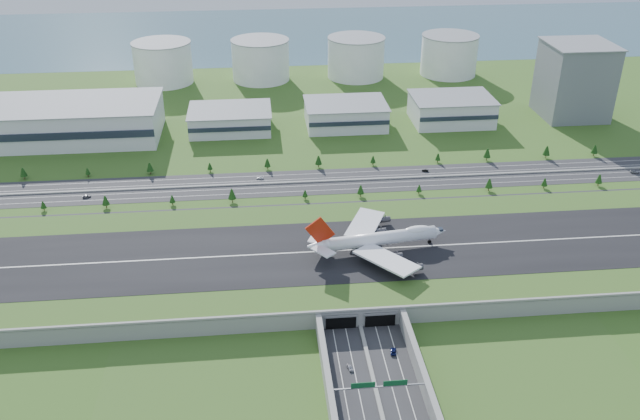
{
  "coord_description": "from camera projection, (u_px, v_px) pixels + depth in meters",
  "views": [
    {
      "loc": [
        -40.08,
        -280.99,
        182.16
      ],
      "look_at": [
        -9.19,
        35.0,
        12.44
      ],
      "focal_mm": 38.0,
      "sensor_mm": 36.0,
      "label": 1
    }
  ],
  "objects": [
    {
      "name": "fuel_tank_a",
      "position": [
        163.0,
        63.0,
        589.49
      ],
      "size": [
        50.0,
        50.0,
        35.0
      ],
      "primitive_type": "cylinder",
      "color": "white",
      "rests_on": "ground"
    },
    {
      "name": "office_tower",
      "position": [
        575.0,
        81.0,
        511.3
      ],
      "size": [
        46.0,
        46.0,
        55.0
      ],
      "primitive_type": "cube",
      "color": "slate",
      "rests_on": "ground"
    },
    {
      "name": "hangar_mid_a",
      "position": [
        230.0,
        120.0,
        494.03
      ],
      "size": [
        58.0,
        42.0,
        15.0
      ],
      "primitive_type": "cube",
      "color": "silver",
      "rests_on": "ground"
    },
    {
      "name": "sign_gantry_near",
      "position": [
        379.0,
        387.0,
        249.25
      ],
      "size": [
        38.7,
        0.7,
        9.8
      ],
      "color": "gray",
      "rests_on": "ground"
    },
    {
      "name": "car_6",
      "position": [
        635.0,
        172.0,
        429.85
      ],
      "size": [
        6.14,
        4.02,
        1.57
      ],
      "primitive_type": "imported",
      "rotation": [
        0.0,
        0.0,
        1.3
      ],
      "color": "#9F9EA2",
      "rests_on": "ground"
    },
    {
      "name": "hangar_mid_c",
      "position": [
        451.0,
        110.0,
        507.24
      ],
      "size": [
        58.0,
        42.0,
        19.0
      ],
      "primitive_type": "cube",
      "color": "silver",
      "rests_on": "ground"
    },
    {
      "name": "car_2",
      "position": [
        393.0,
        351.0,
        276.5
      ],
      "size": [
        3.17,
        5.32,
        1.38
      ],
      "primitive_type": "imported",
      "rotation": [
        0.0,
        0.0,
        2.96
      ],
      "color": "#0D1545",
      "rests_on": "ground"
    },
    {
      "name": "boeing_747",
      "position": [
        378.0,
        239.0,
        329.83
      ],
      "size": [
        71.75,
        67.39,
        22.25
      ],
      "rotation": [
        0.0,
        0.0,
        0.14
      ],
      "color": "white",
      "rests_on": "airfield_deck"
    },
    {
      "name": "fuel_tank_b",
      "position": [
        261.0,
        60.0,
        596.79
      ],
      "size": [
        50.0,
        50.0,
        35.0
      ],
      "primitive_type": "cylinder",
      "color": "white",
      "rests_on": "ground"
    },
    {
      "name": "underpass_road",
      "position": [
        381.0,
        403.0,
        247.07
      ],
      "size": [
        38.8,
        120.4,
        8.0
      ],
      "color": "#28282B",
      "rests_on": "ground"
    },
    {
      "name": "fuel_tank_c",
      "position": [
        356.0,
        58.0,
        604.08
      ],
      "size": [
        50.0,
        50.0,
        35.0
      ],
      "primitive_type": "cylinder",
      "color": "white",
      "rests_on": "ground"
    },
    {
      "name": "car_5",
      "position": [
        425.0,
        170.0,
        432.03
      ],
      "size": [
        4.38,
        2.74,
        1.36
      ],
      "primitive_type": "imported",
      "rotation": [
        0.0,
        0.0,
        -1.91
      ],
      "color": "black",
      "rests_on": "ground"
    },
    {
      "name": "ground",
      "position": [
        345.0,
        264.0,
        335.95
      ],
      "size": [
        1200.0,
        1200.0,
        0.0
      ],
      "primitive_type": "plane",
      "color": "#2E5219",
      "rests_on": "ground"
    },
    {
      "name": "fuel_tank_d",
      "position": [
        449.0,
        55.0,
        611.37
      ],
      "size": [
        50.0,
        50.0,
        35.0
      ],
      "primitive_type": "cylinder",
      "color": "white",
      "rests_on": "ground"
    },
    {
      "name": "hangar_west",
      "position": [
        73.0,
        121.0,
        477.85
      ],
      "size": [
        120.0,
        60.0,
        25.0
      ],
      "primitive_type": "cube",
      "color": "silver",
      "rests_on": "ground"
    },
    {
      "name": "car_0",
      "position": [
        350.0,
        367.0,
        267.85
      ],
      "size": [
        2.7,
        4.63,
        1.48
      ],
      "primitive_type": "imported",
      "rotation": [
        0.0,
        0.0,
        0.23
      ],
      "color": "silver",
      "rests_on": "ground"
    },
    {
      "name": "bay_water",
      "position": [
        290.0,
        33.0,
        757.24
      ],
      "size": [
        1200.0,
        260.0,
        0.06
      ],
      "primitive_type": "cube",
      "color": "#3A606F",
      "rests_on": "ground"
    },
    {
      "name": "hangar_mid_b",
      "position": [
        346.0,
        114.0,
        500.85
      ],
      "size": [
        58.0,
        42.0,
        17.0
      ],
      "primitive_type": "cube",
      "color": "silver",
      "rests_on": "ground"
    },
    {
      "name": "airfield_deck",
      "position": [
        345.0,
        257.0,
        333.93
      ],
      "size": [
        520.0,
        100.0,
        9.2
      ],
      "color": "gray",
      "rests_on": "ground"
    },
    {
      "name": "car_4",
      "position": [
        87.0,
        196.0,
        399.63
      ],
      "size": [
        5.18,
        3.45,
        1.64
      ],
      "primitive_type": "imported",
      "rotation": [
        0.0,
        0.0,
        1.92
      ],
      "color": "#5B5A60",
      "rests_on": "ground"
    },
    {
      "name": "car_7",
      "position": [
        260.0,
        178.0,
        422.3
      ],
      "size": [
        4.81,
        2.49,
        1.33
      ],
      "primitive_type": "imported",
      "rotation": [
        0.0,
        0.0,
        -1.71
      ],
      "color": "white",
      "rests_on": "ground"
    },
    {
      "name": "north_expressway",
      "position": [
        325.0,
        182.0,
        419.3
      ],
      "size": [
        560.0,
        36.0,
        0.12
      ],
      "primitive_type": "cube",
      "color": "#28282B",
      "rests_on": "ground"
    },
    {
      "name": "tree_row",
      "position": [
        351.0,
        173.0,
        419.63
      ],
      "size": [
        507.36,
        48.72,
        8.44
      ],
      "color": "#3D2819",
      "rests_on": "ground"
    }
  ]
}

